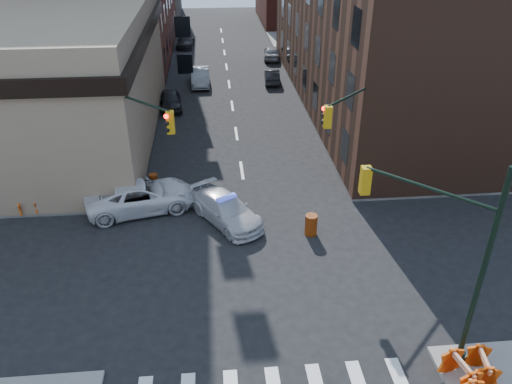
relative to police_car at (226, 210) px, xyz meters
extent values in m
plane|color=black|center=(1.21, -4.15, -0.72)|extent=(140.00, 140.00, 0.00)
cube|color=gray|center=(24.21, 28.60, -0.64)|extent=(34.00, 54.50, 0.15)
cube|color=#4A2C1D|center=(14.21, 18.35, 6.28)|extent=(14.00, 34.00, 14.00)
cylinder|color=black|center=(8.01, -10.45, 3.43)|extent=(0.20, 0.20, 8.00)
cylinder|color=black|center=(8.01, -10.45, -0.32)|extent=(0.44, 0.44, 0.50)
cylinder|color=black|center=(6.41, -8.86, 5.93)|extent=(3.27, 3.27, 0.12)
cube|color=#BF8C0C|center=(4.82, -7.27, 5.43)|extent=(0.35, 0.35, 1.05)
sphere|color=#FF0C05|center=(4.98, -7.11, 5.78)|extent=(0.22, 0.22, 0.22)
sphere|color=black|center=(4.98, -7.11, 5.45)|extent=(0.22, 0.22, 0.22)
sphere|color=black|center=(4.98, -7.11, 5.12)|extent=(0.22, 0.22, 0.22)
cylinder|color=black|center=(-5.59, 2.15, 3.43)|extent=(0.20, 0.20, 8.00)
cylinder|color=black|center=(-5.59, 2.15, -0.32)|extent=(0.44, 0.44, 0.50)
cylinder|color=black|center=(-4.00, 0.56, 5.93)|extent=(3.27, 3.27, 0.12)
cube|color=#BF8C0C|center=(-2.41, -1.03, 5.43)|extent=(0.35, 0.35, 1.05)
sphere|color=#FF0C05|center=(-2.57, -1.18, 5.78)|extent=(0.22, 0.22, 0.22)
sphere|color=black|center=(-2.57, -1.18, 5.45)|extent=(0.22, 0.22, 0.22)
sphere|color=black|center=(-2.57, -1.18, 5.12)|extent=(0.22, 0.22, 0.22)
cylinder|color=black|center=(8.01, 2.15, 3.43)|extent=(0.20, 0.20, 8.00)
cylinder|color=black|center=(8.01, 2.15, -0.32)|extent=(0.44, 0.44, 0.50)
cylinder|color=black|center=(6.41, 0.56, 5.93)|extent=(3.27, 3.27, 0.12)
cube|color=#BF8C0C|center=(4.82, -1.03, 5.43)|extent=(0.35, 0.35, 1.05)
sphere|color=#FF0C05|center=(4.67, -0.87, 5.78)|extent=(0.22, 0.22, 0.22)
sphere|color=black|center=(4.67, -0.87, 5.45)|extent=(0.22, 0.22, 0.22)
sphere|color=black|center=(4.67, -0.87, 5.12)|extent=(0.22, 0.22, 0.22)
cylinder|color=black|center=(8.71, 21.85, 0.73)|extent=(0.24, 0.24, 2.60)
sphere|color=#8F4714|center=(8.71, 21.85, 2.78)|extent=(3.00, 3.00, 3.00)
cylinder|color=black|center=(8.71, 29.85, 0.73)|extent=(0.24, 0.24, 2.60)
sphere|color=#8F4714|center=(8.71, 29.85, 2.78)|extent=(3.00, 3.00, 3.00)
imported|color=silver|center=(0.00, 0.00, 0.00)|extent=(4.30, 5.27, 1.44)
imported|color=white|center=(-4.59, 1.65, 0.11)|extent=(6.43, 4.03, 1.66)
imported|color=black|center=(-3.90, 17.67, -0.01)|extent=(2.09, 4.32, 1.42)
imported|color=gray|center=(-1.49, 23.91, 0.06)|extent=(1.75, 4.78, 1.56)
imported|color=black|center=(-3.37, 39.00, -0.04)|extent=(2.17, 4.75, 1.35)
imported|color=black|center=(5.32, 23.97, -0.08)|extent=(1.63, 3.99, 1.28)
imported|color=gray|center=(6.34, 32.46, 0.01)|extent=(2.22, 4.44, 1.45)
imported|color=black|center=(-7.70, 5.44, 0.30)|extent=(0.63, 0.42, 1.74)
imported|color=black|center=(-10.90, 4.74, 0.26)|extent=(0.89, 0.74, 1.66)
imported|color=#1C222B|center=(-9.01, 1.85, 0.22)|extent=(1.00, 0.75, 1.58)
cylinder|color=#D9640A|center=(4.25, -1.61, -0.16)|extent=(0.63, 0.63, 1.12)
cylinder|color=red|center=(-4.17, 4.05, -0.26)|extent=(0.55, 0.55, 0.91)
camera|label=1|loc=(-0.50, -22.47, 13.88)|focal=35.00mm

